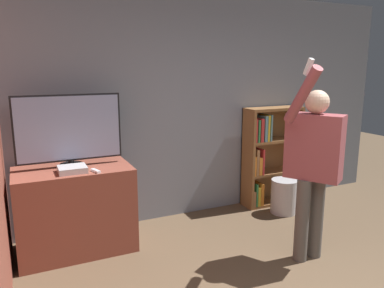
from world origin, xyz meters
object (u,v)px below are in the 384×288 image
at_px(game_console, 72,169).
at_px(person, 314,159).
at_px(waste_bin, 284,196).
at_px(television, 69,130).
at_px(bookshelf, 267,156).

distance_m(game_console, person, 2.26).
bearing_deg(game_console, waste_bin, 0.80).
xyz_separation_m(television, bookshelf, (2.52, 0.19, -0.57)).
xyz_separation_m(game_console, bookshelf, (2.54, 0.40, -0.23)).
bearing_deg(bookshelf, television, -175.76).
distance_m(bookshelf, person, 1.53).
bearing_deg(person, bookshelf, 128.64).
bearing_deg(television, bookshelf, 4.24).
bearing_deg(game_console, television, 84.83).
bearing_deg(game_console, bookshelf, 9.04).
bearing_deg(game_console, person, -26.28).
distance_m(television, waste_bin, 2.74).
height_order(television, game_console, television).
relative_size(person, waste_bin, 4.39).
distance_m(game_console, waste_bin, 2.64).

